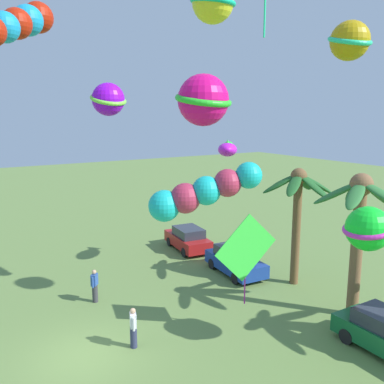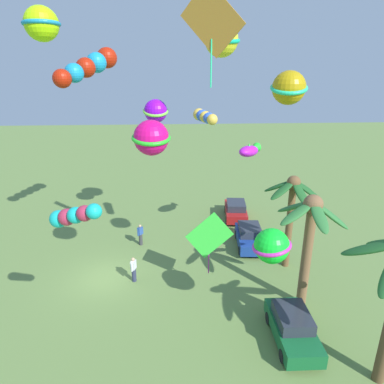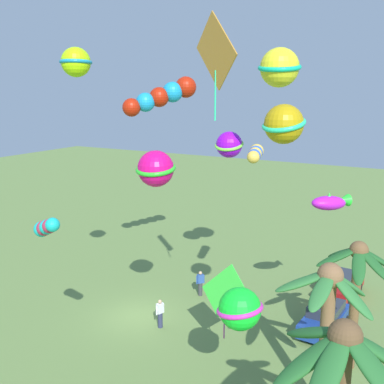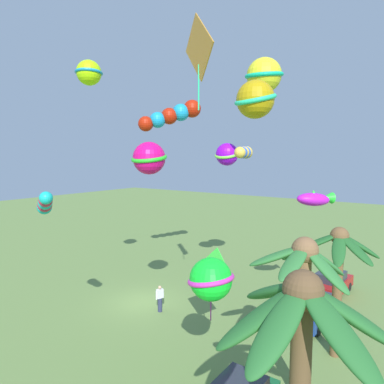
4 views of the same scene
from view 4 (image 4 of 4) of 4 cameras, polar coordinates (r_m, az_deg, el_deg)
name	(u,v)px [view 4 (image 4 of 4)]	position (r m, az deg, el deg)	size (l,w,h in m)	color
ground_plane	(143,302)	(23.12, -8.23, -17.67)	(120.00, 120.00, 0.00)	olive
palm_tree_0	(339,260)	(17.12, 23.22, -10.37)	(3.66, 3.50, 6.07)	brown
palm_tree_1	(301,341)	(8.66, 17.63, -22.60)	(4.35, 4.13, 6.73)	brown
palm_tree_2	(303,283)	(13.60, 18.00, -14.20)	(3.71, 3.79, 6.32)	brown
parked_car_0	(331,283)	(25.69, 22.17, -13.81)	(4.06, 2.10, 1.51)	#A51919
parked_car_2	(312,309)	(21.26, 19.37, -17.91)	(4.02, 1.99, 1.51)	navy
spectator_0	(160,298)	(21.44, -5.37, -17.21)	(0.53, 0.34, 1.59)	#2D3351
spectator_1	(202,277)	(24.79, 1.71, -13.94)	(0.44, 0.42, 1.59)	#38383D
kite_ball_0	(255,99)	(13.27, 10.50, 14.91)	(1.89, 1.90, 1.41)	#B4910C
kite_ball_1	(211,279)	(12.58, 3.16, -14.28)	(1.81, 1.82, 1.54)	#11E229
kite_ball_2	(227,154)	(23.44, 5.85, 6.25)	(1.79, 1.81, 1.53)	#8D0CE5
kite_ball_3	(264,75)	(19.58, 11.91, 18.46)	(2.43, 2.42, 1.84)	yellow
kite_diamond_4	(211,275)	(17.15, 3.18, -13.58)	(0.62, 2.60, 3.68)	#37DF3C
kite_fish_5	(315,199)	(20.27, 19.84, -1.10)	(2.29, 2.07, 0.97)	#C81BD7
kite_tube_6	(172,115)	(24.88, -3.31, 12.65)	(3.72, 3.32, 2.32)	#B51D09
kite_ball_7	(149,158)	(16.91, -7.15, 5.61)	(2.00, 1.99, 1.60)	#E50C75
kite_ball_8	(89,73)	(20.28, -16.78, 18.47)	(1.77, 1.77, 1.34)	#AEF10D
kite_diamond_9	(199,49)	(16.24, 1.13, 22.78)	(1.68, 2.58, 4.22)	#BB7D28
kite_tube_10	(45,203)	(16.55, -23.27, -1.77)	(1.44, 2.12, 1.23)	#15B9B4
kite_tube_11	(244,152)	(19.11, 8.61, 6.53)	(2.58, 1.23, 0.72)	yellow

